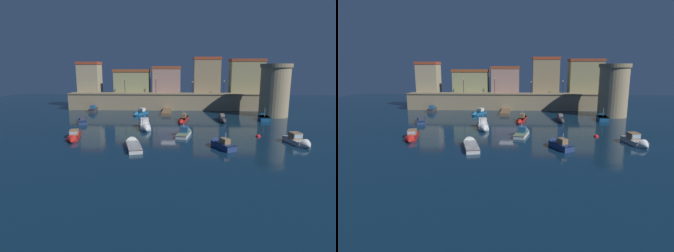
# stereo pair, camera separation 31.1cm
# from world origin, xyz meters

# --- Properties ---
(ground_plane) EXTENTS (127.71, 127.71, 0.00)m
(ground_plane) POSITION_xyz_m (0.00, 0.00, 0.00)
(ground_plane) COLOR #0C2338
(quay_wall) EXTENTS (52.04, 4.22, 4.14)m
(quay_wall) POSITION_xyz_m (0.00, 23.25, 2.08)
(quay_wall) COLOR #9E8966
(quay_wall) RESTS_ON ground
(old_town_backdrop) EXTENTS (48.84, 5.55, 9.24)m
(old_town_backdrop) POSITION_xyz_m (0.07, 27.37, 7.85)
(old_town_backdrop) COLOR tan
(old_town_backdrop) RESTS_ON ground
(fortress_tower) EXTENTS (6.62, 6.62, 11.23)m
(fortress_tower) POSITION_xyz_m (22.31, 14.02, 5.68)
(fortress_tower) COLOR #9E8966
(fortress_tower) RESTS_ON ground
(pier_dock) EXTENTS (2.04, 8.64, 0.70)m
(pier_dock) POSITION_xyz_m (-1.05, 16.96, 0.35)
(pier_dock) COLOR brown
(pier_dock) RESTS_ON ground
(quay_lamp_0) EXTENTS (0.32, 0.32, 3.67)m
(quay_lamp_0) POSITION_xyz_m (-12.00, 23.25, 6.56)
(quay_lamp_0) COLOR black
(quay_lamp_0) RESTS_ON quay_wall
(quay_lamp_1) EXTENTS (0.32, 0.32, 3.79)m
(quay_lamp_1) POSITION_xyz_m (-4.10, 23.25, 6.63)
(quay_lamp_1) COLOR black
(quay_lamp_1) RESTS_ON quay_wall
(quay_lamp_2) EXTENTS (0.32, 0.32, 2.97)m
(quay_lamp_2) POSITION_xyz_m (5.04, 23.25, 6.15)
(quay_lamp_2) COLOR black
(quay_lamp_2) RESTS_ON quay_wall
(quay_lamp_3) EXTENTS (0.32, 0.32, 3.17)m
(quay_lamp_3) POSITION_xyz_m (12.88, 23.25, 6.28)
(quay_lamp_3) COLOR black
(quay_lamp_3) RESTS_ON quay_wall
(moored_boat_0) EXTENTS (3.46, 4.82, 2.47)m
(moored_boat_0) POSITION_xyz_m (7.38, -11.30, 0.48)
(moored_boat_0) COLOR navy
(moored_boat_0) RESTS_ON ground
(moored_boat_1) EXTENTS (2.88, 6.35, 1.65)m
(moored_boat_1) POSITION_xyz_m (-13.72, -7.79, 0.38)
(moored_boat_1) COLOR red
(moored_boat_1) RESTS_ON ground
(moored_boat_2) EXTENTS (3.27, 6.49, 1.60)m
(moored_boat_2) POSITION_xyz_m (-4.32, -11.33, 0.31)
(moored_boat_2) COLOR silver
(moored_boat_2) RESTS_ON ground
(moored_boat_3) EXTENTS (3.50, 6.58, 1.60)m
(moored_boat_3) POSITION_xyz_m (-17.06, 5.85, 0.40)
(moored_boat_3) COLOR navy
(moored_boat_3) RESTS_ON ground
(moored_boat_4) EXTENTS (1.46, 6.14, 1.47)m
(moored_boat_4) POSITION_xyz_m (10.41, 7.41, 0.49)
(moored_boat_4) COLOR #333338
(moored_boat_4) RESTS_ON ground
(moored_boat_5) EXTENTS (2.55, 5.66, 1.98)m
(moored_boat_5) POSITION_xyz_m (18.33, -9.45, 0.46)
(moored_boat_5) COLOR silver
(moored_boat_5) RESTS_ON ground
(moored_boat_6) EXTENTS (3.40, 5.09, 1.74)m
(moored_boat_6) POSITION_xyz_m (-7.13, 14.55, 0.46)
(moored_boat_6) COLOR #195689
(moored_boat_6) RESTS_ON ground
(moored_boat_7) EXTENTS (2.06, 4.55, 3.04)m
(moored_boat_7) POSITION_xyz_m (18.90, 9.45, 0.45)
(moored_boat_7) COLOR #195689
(moored_boat_7) RESTS_ON ground
(moored_boat_8) EXTENTS (2.88, 6.69, 2.72)m
(moored_boat_8) POSITION_xyz_m (-4.01, -0.23, 0.51)
(moored_boat_8) COLOR silver
(moored_boat_8) RESTS_ON ground
(moored_boat_9) EXTENTS (2.76, 5.83, 2.55)m
(moored_boat_9) POSITION_xyz_m (2.79, -4.28, 0.39)
(moored_boat_9) COLOR silver
(moored_boat_9) RESTS_ON ground
(moored_boat_10) EXTENTS (2.41, 7.22, 2.41)m
(moored_boat_10) POSITION_xyz_m (2.58, 6.93, 0.42)
(moored_boat_10) COLOR red
(moored_boat_10) RESTS_ON ground
(moored_boat_11) EXTENTS (1.75, 6.63, 1.73)m
(moored_boat_11) POSITION_xyz_m (-19.08, 19.95, 0.54)
(moored_boat_11) COLOR #333338
(moored_boat_11) RESTS_ON ground
(mooring_buoy_0) EXTENTS (0.75, 0.75, 0.75)m
(mooring_buoy_0) POSITION_xyz_m (13.98, -5.09, 0.00)
(mooring_buoy_0) COLOR red
(mooring_buoy_0) RESTS_ON ground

